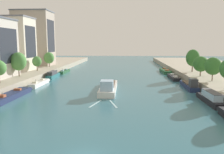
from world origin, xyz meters
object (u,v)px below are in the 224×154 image
Objects in this scene: moored_boat_right_gap_after at (189,85)px; tree_left_end_of_row at (49,58)px; moored_boat_right_near at (211,98)px; tree_right_midway at (193,58)px; moored_boat_right_midway at (165,71)px; tree_left_far at (18,61)px; moored_boat_left_downstream at (12,95)px; moored_boat_left_midway at (53,75)px; barge_midriver at (108,87)px; moored_boat_left_upstream at (65,71)px; tree_right_far at (213,66)px; tree_right_second at (201,64)px; moored_boat_left_far at (40,83)px; moored_boat_right_upstream at (173,77)px; tree_left_midway at (37,61)px.

moored_boat_right_gap_after is 60.38m from tree_left_end_of_row.
moored_boat_right_near is 36.16m from tree_right_midway.
tree_left_far is at bearing -148.82° from moored_boat_right_midway.
tree_left_end_of_row is at bearing 98.82° from moored_boat_left_downstream.
tree_right_midway reaches higher than moored_boat_right_near.
moored_boat_right_near is 70.28m from tree_left_end_of_row.
tree_left_far reaches higher than tree_left_end_of_row.
moored_boat_left_midway is at bearing -176.55° from tree_right_midway.
barge_midriver reaches higher than moored_boat_left_upstream.
tree_right_far is 1.04× the size of tree_right_second.
moored_boat_left_far and moored_boat_right_midway have the same top height.
moored_boat_right_near reaches higher than moored_boat_right_midway.
tree_left_far is at bearing -119.59° from moored_boat_left_midway.
tree_right_midway is at bearing -65.34° from moored_boat_right_midway.
moored_boat_right_midway is 17.55m from tree_right_midway.
tree_left_end_of_row reaches higher than tree_right_second.
tree_right_midway is (27.59, 24.70, 5.95)m from barge_midriver.
moored_boat_left_far is 44.02m from moored_boat_right_upstream.
moored_boat_right_midway is at bearing 37.99° from moored_boat_left_far.
moored_boat_left_far is 28.31m from moored_boat_left_upstream.
moored_boat_left_far is 1.89× the size of tree_right_far.
moored_boat_left_far is 0.83× the size of moored_boat_right_midway.
tree_left_far reaches higher than moored_boat_right_upstream.
moored_boat_left_midway is at bearing 90.65° from moored_boat_left_downstream.
moored_boat_left_far reaches higher than moored_boat_left_downstream.
tree_left_end_of_row reaches higher than moored_boat_left_far.
tree_left_end_of_row is 0.98× the size of tree_right_far.
moored_boat_left_midway is 0.96× the size of moored_boat_right_near.
moored_boat_right_upstream is 9.74m from tree_right_midway.
moored_boat_left_midway is 53.67m from moored_boat_right_near.
tree_left_midway is (-7.02, 16.40, 4.98)m from moored_boat_left_far.
moored_boat_left_far is 0.90× the size of moored_boat_right_upstream.
tree_right_midway is (48.48, -10.83, 6.45)m from moored_boat_left_upstream.
tree_right_second is (5.30, 23.97, 4.81)m from moored_boat_right_near.
tree_right_midway is (0.69, 11.20, 1.14)m from tree_right_second.
moored_boat_right_near is at bearing -2.57° from moored_boat_left_downstream.
moored_boat_left_downstream is at bearing -81.18° from tree_left_end_of_row.
tree_right_far is (27.22, 4.58, 5.05)m from barge_midriver.
moored_boat_right_upstream is (20.70, 22.36, -0.53)m from barge_midriver.
tree_left_end_of_row reaches higher than moored_boat_right_near.
tree_right_second reaches higher than moored_boat_right_near.
tree_right_far is (5.62, 15.05, 5.04)m from moored_boat_right_near.
tree_right_second is at bearing -93.54° from tree_right_midway.
tree_right_midway reaches higher than moored_boat_left_far.
tree_right_second is (5.37, 8.43, 4.95)m from moored_boat_right_gap_after.
tree_left_far is at bearing -176.41° from tree_right_second.
barge_midriver is 30.48m from tree_right_second.
barge_midriver is 3.49× the size of tree_left_midway.
tree_left_end_of_row reaches higher than barge_midriver.
moored_boat_left_upstream is 2.16× the size of tree_left_midway.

